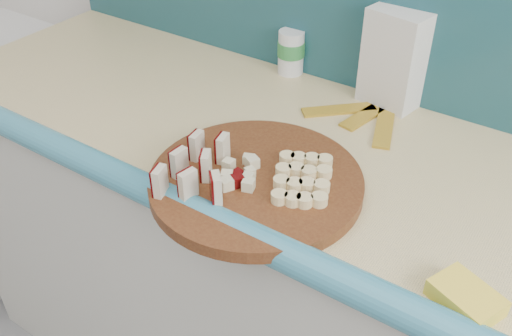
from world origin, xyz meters
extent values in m
cube|color=beige|center=(0.10, 1.50, 0.44)|extent=(2.20, 0.60, 0.88)
cube|color=#E3CA85|center=(0.10, 1.50, 0.90)|extent=(2.20, 0.60, 0.03)
cube|color=teal|center=(0.10, 1.20, 0.90)|extent=(2.20, 0.06, 0.03)
cube|color=teal|center=(0.10, 1.79, 1.16)|extent=(2.20, 0.02, 0.50)
cylinder|color=#431D0E|center=(-0.06, 1.32, 0.92)|extent=(0.52, 0.52, 0.02)
cube|color=beige|center=(-0.17, 1.18, 0.96)|extent=(0.03, 0.04, 0.05)
cube|color=#430405|center=(-0.18, 1.18, 0.96)|extent=(0.02, 0.03, 0.05)
cube|color=beige|center=(-0.18, 1.25, 0.96)|extent=(0.03, 0.04, 0.05)
cube|color=#430405|center=(-0.19, 1.24, 0.96)|extent=(0.02, 0.03, 0.05)
cube|color=beige|center=(-0.19, 1.31, 0.96)|extent=(0.03, 0.04, 0.05)
cube|color=#430405|center=(-0.20, 1.30, 0.96)|extent=(0.02, 0.03, 0.05)
cube|color=beige|center=(-0.13, 1.20, 0.96)|extent=(0.03, 0.04, 0.05)
cube|color=#430405|center=(-0.13, 1.20, 0.96)|extent=(0.02, 0.03, 0.05)
cube|color=beige|center=(-0.13, 1.27, 0.96)|extent=(0.03, 0.04, 0.05)
cube|color=#430405|center=(-0.14, 1.26, 0.96)|extent=(0.02, 0.03, 0.05)
cube|color=beige|center=(-0.14, 1.33, 0.96)|extent=(0.03, 0.04, 0.05)
cube|color=#430405|center=(-0.15, 1.32, 0.96)|extent=(0.02, 0.03, 0.05)
cube|color=beige|center=(-0.08, 1.22, 0.96)|extent=(0.03, 0.04, 0.05)
cube|color=#430405|center=(-0.09, 1.22, 0.96)|extent=(0.02, 0.03, 0.05)
cube|color=beige|center=(-0.08, 1.31, 0.94)|extent=(0.02, 0.02, 0.02)
cube|color=beige|center=(-0.07, 1.32, 0.94)|extent=(0.02, 0.02, 0.02)
cube|color=#430405|center=(-0.08, 1.33, 0.94)|extent=(0.02, 0.02, 0.02)
cube|color=beige|center=(-0.09, 1.32, 0.94)|extent=(0.02, 0.02, 0.02)
cube|color=beige|center=(-0.10, 1.32, 0.94)|extent=(0.02, 0.02, 0.02)
cube|color=beige|center=(-0.11, 1.31, 0.94)|extent=(0.02, 0.02, 0.02)
cube|color=beige|center=(-0.09, 1.30, 0.94)|extent=(0.02, 0.02, 0.02)
cube|color=beige|center=(-0.09, 1.29, 0.94)|extent=(0.02, 0.02, 0.02)
cube|color=#430405|center=(-0.08, 1.28, 0.94)|extent=(0.02, 0.02, 0.02)
cube|color=beige|center=(-0.07, 1.30, 0.94)|extent=(0.02, 0.02, 0.02)
cube|color=beige|center=(-0.06, 1.31, 0.94)|extent=(0.02, 0.02, 0.02)
cylinder|color=beige|center=(0.01, 1.28, 0.94)|extent=(0.03, 0.03, 0.02)
cylinder|color=beige|center=(0.03, 1.29, 0.94)|extent=(0.03, 0.03, 0.02)
cylinder|color=beige|center=(0.05, 1.30, 0.94)|extent=(0.03, 0.03, 0.02)
cylinder|color=beige|center=(0.07, 1.31, 0.94)|extent=(0.03, 0.03, 0.02)
cylinder|color=beige|center=(-0.01, 1.32, 0.94)|extent=(0.03, 0.03, 0.02)
cylinder|color=beige|center=(0.01, 1.33, 0.94)|extent=(0.03, 0.03, 0.02)
cylinder|color=beige|center=(0.04, 1.34, 0.94)|extent=(0.03, 0.03, 0.02)
cylinder|color=beige|center=(0.06, 1.35, 0.94)|extent=(0.03, 0.03, 0.02)
cylinder|color=beige|center=(-0.02, 1.36, 0.94)|extent=(0.03, 0.03, 0.02)
cylinder|color=beige|center=(0.00, 1.37, 0.94)|extent=(0.03, 0.03, 0.02)
cylinder|color=beige|center=(0.02, 1.38, 0.94)|extent=(0.03, 0.03, 0.02)
cylinder|color=beige|center=(0.04, 1.39, 0.94)|extent=(0.03, 0.03, 0.02)
cylinder|color=beige|center=(-0.04, 1.39, 0.94)|extent=(0.03, 0.03, 0.02)
cylinder|color=beige|center=(-0.02, 1.40, 0.94)|extent=(0.03, 0.03, 0.02)
cylinder|color=beige|center=(0.00, 1.41, 0.94)|extent=(0.03, 0.03, 0.02)
cylinder|color=beige|center=(0.03, 1.42, 0.94)|extent=(0.03, 0.03, 0.02)
cube|color=silver|center=(0.01, 1.76, 1.02)|extent=(0.14, 0.11, 0.22)
cylinder|color=silver|center=(-0.26, 1.76, 0.96)|extent=(0.06, 0.06, 0.11)
cylinder|color=#30853F|center=(-0.26, 1.76, 0.97)|extent=(0.07, 0.07, 0.04)
cube|color=#F8E741|center=(0.35, 1.26, 0.92)|extent=(0.12, 0.10, 0.03)
cube|color=gold|center=(-0.06, 1.66, 0.91)|extent=(0.15, 0.14, 0.01)
cube|color=gold|center=(0.00, 1.68, 0.91)|extent=(0.07, 0.17, 0.01)
cube|color=gold|center=(0.05, 1.65, 0.91)|extent=(0.09, 0.17, 0.01)
camera|label=1|loc=(0.41, 0.63, 1.57)|focal=40.00mm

